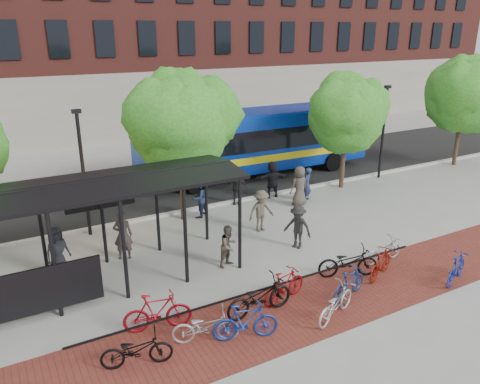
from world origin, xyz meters
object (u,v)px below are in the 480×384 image
bike_6 (336,303)px  bike_9 (381,264)px  pedestrian_3 (261,211)px  pedestrian_5 (272,179)px  tree_b (181,118)px  bus_shelter (72,201)px  pedestrian_6 (299,186)px  pedestrian_7 (307,184)px  pedestrian_2 (199,198)px  lamp_post_right (383,130)px  bike_2 (206,326)px  bike_10 (384,250)px  bike_3 (245,322)px  pedestrian_4 (237,187)px  pedestrian_9 (298,227)px  bike_0 (137,350)px  pedestrian_0 (57,251)px  lamp_post_left (83,170)px  pedestrian_8 (229,246)px  tree_c (347,111)px  tree_d (465,91)px  bike_7 (349,283)px  bus (257,138)px  bike_11 (457,268)px  bike_5 (284,286)px  pedestrian_1 (123,235)px  bike_1 (157,312)px  bike_8 (348,262)px  bike_4 (259,297)px

bike_6 → bike_9: 3.09m
pedestrian_3 → pedestrian_5: bearing=51.0°
tree_b → pedestrian_5: size_ratio=3.49×
bus_shelter → pedestrian_3: bearing=7.8°
pedestrian_6 → pedestrian_7: 0.78m
pedestrian_2 → pedestrian_3: 3.08m
lamp_post_right → bike_2: (-14.79, -8.61, -2.27)m
bike_10 → bike_9: bearing=127.7°
bike_3 → pedestrian_5: pedestrian_5 is taller
bike_2 → pedestrian_5: bearing=-20.0°
pedestrian_4 → pedestrian_9: 5.31m
bike_0 → bike_3: size_ratio=0.98×
bike_10 → pedestrian_4: pedestrian_4 is taller
pedestrian_0 → pedestrian_2: 6.75m
lamp_post_left → pedestrian_0: size_ratio=2.95×
bike_0 → pedestrian_8: pedestrian_8 is taller
pedestrian_8 → tree_c: bearing=7.4°
tree_d → bike_7: bearing=-152.0°
bus_shelter → bike_2: (2.34, -4.53, -2.52)m
pedestrian_3 → pedestrian_6: 3.55m
lamp_post_left → lamp_post_right: same height
bike_2 → pedestrian_0: pedestrian_0 is taller
pedestrian_4 → bus: bearing=78.7°
bus_shelter → pedestrian_4: bearing=27.9°
pedestrian_4 → lamp_post_right: bearing=29.2°
bike_11 → pedestrian_3: (-3.48, 6.70, 0.38)m
pedestrian_2 → bike_3: bearing=42.8°
lamp_post_right → pedestrian_5: (-7.04, 0.20, -1.82)m
bus → bike_5: bearing=-115.6°
tree_b → pedestrian_7: bearing=-7.5°
tree_c → pedestrian_4: 6.95m
lamp_post_right → pedestrian_1: 15.70m
tree_b → bike_1: tree_b is taller
lamp_post_left → pedestrian_8: bearing=-53.7°
bus_shelter → pedestrian_7: size_ratio=6.33×
bike_6 → pedestrian_3: (1.36, 6.37, 0.39)m
bike_10 → pedestrian_0: (-10.38, 4.72, 0.43)m
bus_shelter → lamp_post_right: bearing=13.4°
bike_2 → bike_9: 6.65m
pedestrian_7 → pedestrian_5: bearing=-80.7°
bus_shelter → bike_7: bus_shelter is taller
bike_0 → pedestrian_7: pedestrian_7 is taller
bus_shelter → bike_8: 9.17m
pedestrian_9 → bike_4: bearing=-77.9°
tree_c → pedestrian_7: tree_c is taller
bike_5 → bike_10: bearing=-97.7°
bike_0 → pedestrian_2: size_ratio=0.99×
bike_11 → bike_4: bearing=56.4°
tree_d → bike_8: tree_d is taller
tree_d → pedestrian_0: bearing=-173.8°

